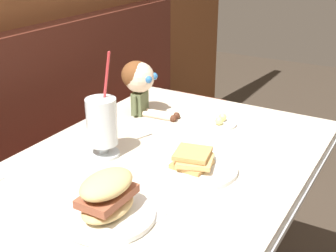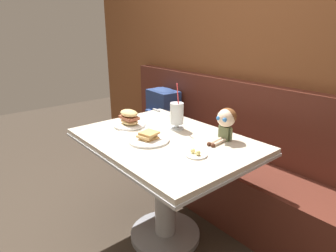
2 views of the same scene
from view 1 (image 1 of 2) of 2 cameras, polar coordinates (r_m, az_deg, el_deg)
name	(u,v)px [view 1 (image 1 of 2)]	position (r m, az deg, el deg)	size (l,w,h in m)	color
booth_bench	(29,214)	(1.92, -17.04, -10.50)	(2.60, 0.48, 1.00)	#512319
diner_table	(165,214)	(1.45, -0.41, -10.92)	(1.11, 0.81, 0.74)	beige
toast_plate	(193,165)	(1.28, 3.20, -4.96)	(0.25, 0.25, 0.06)	white
milkshake_glass	(102,124)	(1.34, -8.27, 0.22)	(0.10, 0.10, 0.32)	silver
sandwich_plate	(108,202)	(1.07, -7.57, -9.38)	(0.22, 0.22, 0.12)	white
butter_saucer	(219,123)	(1.58, 6.45, 0.40)	(0.12, 0.12, 0.04)	white
seated_doll	(139,80)	(1.63, -3.62, 5.74)	(0.12, 0.22, 0.20)	#5B6642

